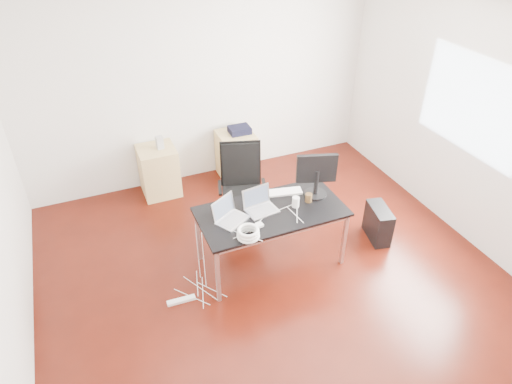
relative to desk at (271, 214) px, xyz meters
name	(u,v)px	position (x,y,z in m)	size (l,w,h in m)	color
room_shell	(282,173)	(-0.05, -0.31, 0.73)	(5.00, 5.00, 5.00)	#370C06
desk	(271,214)	(0.00, 0.00, 0.00)	(1.60, 0.80, 0.73)	black
office_chair	(242,184)	(-0.04, 0.80, -0.07)	(0.60, 0.62, 1.08)	black
filing_cabinet_left	(159,171)	(-0.85, 1.91, -0.33)	(0.50, 0.50, 0.70)	tan
filing_cabinet_right	(236,155)	(0.30, 1.91, -0.33)	(0.50, 0.50, 0.70)	tan
pc_tower	(378,223)	(1.39, -0.12, -0.46)	(0.20, 0.45, 0.44)	black
wastebasket	(238,181)	(0.18, 1.54, -0.54)	(0.24, 0.24, 0.28)	black
power_strip	(181,300)	(-1.13, -0.22, -0.66)	(0.30, 0.06, 0.04)	white
laptop_left	(229,215)	(-0.47, 0.03, 0.11)	(0.41, 0.39, 0.23)	silver
laptop_right	(260,205)	(-0.11, 0.07, 0.11)	(0.36, 0.29, 0.23)	silver
monitor	(316,173)	(0.59, 0.10, 0.34)	(0.44, 0.26, 0.51)	black
keyboard	(283,192)	(0.26, 0.26, 0.06)	(0.44, 0.14, 0.02)	white
cup_white	(296,202)	(0.28, -0.03, 0.11)	(0.08, 0.08, 0.12)	white
cup_brown	(309,198)	(0.45, 0.00, 0.10)	(0.08, 0.08, 0.10)	brown
cable_coil	(248,233)	(-0.40, -0.32, 0.11)	(0.24, 0.24, 0.11)	white
power_adapter	(259,225)	(-0.23, -0.19, 0.07)	(0.07, 0.07, 0.03)	white
speaker	(160,143)	(-0.79, 1.90, 0.11)	(0.09, 0.08, 0.18)	#9E9E9E
navy_garment	(240,130)	(0.37, 1.92, 0.07)	(0.30, 0.24, 0.09)	black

